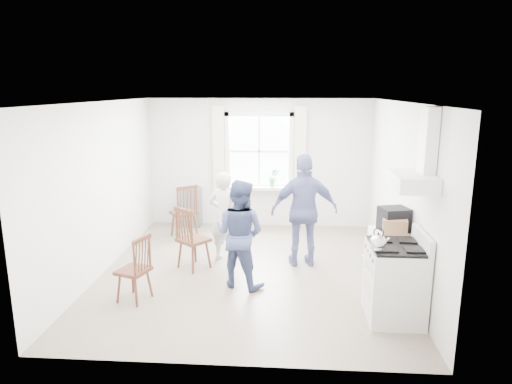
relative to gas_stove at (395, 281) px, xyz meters
name	(u,v)px	position (x,y,z in m)	size (l,w,h in m)	color
room_shell	(249,190)	(-1.91, 1.35, 0.82)	(4.62, 5.12, 2.64)	gray
window_assembly	(259,156)	(-1.91, 3.80, 0.98)	(1.88, 0.24, 1.70)	white
range_hood	(417,167)	(0.16, 0.00, 1.42)	(0.45, 0.76, 0.94)	white
shelf_unit	(191,207)	(-3.31, 3.68, -0.08)	(0.40, 0.30, 0.80)	slate
gas_stove	(395,281)	(0.00, 0.00, 0.00)	(0.68, 0.76, 1.12)	silver
kettle	(378,243)	(-0.27, -0.19, 0.56)	(0.19, 0.19, 0.27)	silver
low_cabinet	(388,263)	(0.07, 0.70, -0.03)	(0.50, 0.55, 0.90)	white
stereo_stack	(394,219)	(0.11, 0.74, 0.58)	(0.43, 0.41, 0.32)	black
cardboard_box	(395,227)	(0.10, 0.60, 0.52)	(0.32, 0.23, 0.20)	#976A49
windsor_chair_a	(186,206)	(-3.23, 2.88, 0.15)	(0.60, 0.60, 1.04)	#472316
windsor_chair_b	(188,232)	(-2.86, 1.35, 0.14)	(0.60, 0.60, 1.02)	#472316
windsor_chair_c	(139,262)	(-3.27, 0.23, 0.07)	(0.48, 0.49, 0.92)	#472316
person_left	(224,217)	(-2.35, 1.79, 0.27)	(0.55, 0.55, 1.50)	silver
person_mid	(240,234)	(-2.00, 0.83, 0.30)	(0.76, 0.76, 1.56)	#414D79
person_right	(304,211)	(-1.06, 1.69, 0.42)	(1.06, 1.06, 1.80)	navy
potted_plant	(273,178)	(-1.62, 3.71, 0.55)	(0.21, 0.21, 0.37)	#367A3A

